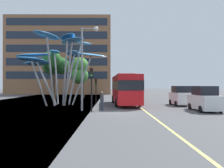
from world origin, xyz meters
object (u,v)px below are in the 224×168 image
leaf_sculpture (58,55)px  red_bus (125,88)px  traffic_light_island_mid (96,85)px  car_parked_mid (181,96)px  car_parked_near (204,99)px  pedestrian (102,101)px  traffic_light_kerb_near (91,80)px  street_lamp (86,57)px  traffic_light_kerb_far (92,81)px

leaf_sculpture → red_bus: bearing=2.3°
traffic_light_island_mid → car_parked_mid: (10.18, -3.11, -1.32)m
car_parked_near → pedestrian: size_ratio=2.37×
traffic_light_kerb_near → car_parked_mid: 12.10m
traffic_light_kerb_near → street_lamp: (-0.65, 1.25, 2.17)m
red_bus → traffic_light_kerb_far: (-3.85, -2.47, 0.84)m
traffic_light_kerb_near → leaf_sculpture: bearing=122.5°
red_bus → car_parked_near: 9.54m
red_bus → traffic_light_island_mid: size_ratio=3.32×
leaf_sculpture → traffic_light_island_mid: (4.35, 2.59, -3.62)m
street_lamp → red_bus: bearing=56.9°
traffic_light_kerb_near → traffic_light_island_mid: bearing=91.4°
traffic_light_kerb_far → traffic_light_island_mid: traffic_light_kerb_far is taller
car_parked_mid → red_bus: bearing=172.5°
red_bus → pedestrian: size_ratio=6.07×
red_bus → street_lamp: 8.04m
traffic_light_kerb_far → pedestrian: size_ratio=2.23×
car_parked_near → pedestrian: bearing=176.9°
red_bus → street_lamp: (-4.08, -6.27, 2.94)m
pedestrian → traffic_light_kerb_far: bearing=109.6°
leaf_sculpture → car_parked_mid: 15.36m
car_parked_near → street_lamp: street_lamp is taller
car_parked_mid → street_lamp: (-10.60, -5.42, 3.91)m
leaf_sculpture → traffic_light_island_mid: leaf_sculpture is taller
red_bus → traffic_light_kerb_far: 4.65m
pedestrian → leaf_sculpture: bearing=133.7°
leaf_sculpture → street_lamp: size_ratio=1.39×
traffic_light_kerb_near → traffic_light_kerb_far: traffic_light_kerb_far is taller
leaf_sculpture → pedestrian: leaf_sculpture is taller
traffic_light_island_mid → red_bus: bearing=-31.6°
traffic_light_kerb_near → street_lamp: street_lamp is taller
street_lamp → car_parked_near: bearing=-1.4°
red_bus → leaf_sculpture: leaf_sculpture is taller
red_bus → street_lamp: bearing=-123.1°
traffic_light_kerb_far → traffic_light_island_mid: 4.75m
car_parked_near → car_parked_mid: (-0.37, 5.68, -0.00)m
red_bus → traffic_light_kerb_far: size_ratio=2.72×
traffic_light_island_mid → car_parked_near: traffic_light_island_mid is taller
car_parked_near → pedestrian: (-9.47, 0.51, -0.16)m
red_bus → leaf_sculpture: bearing=-177.7°
leaf_sculpture → car_parked_mid: size_ratio=2.84×
traffic_light_kerb_far → traffic_light_island_mid: size_ratio=1.22×
car_parked_near → street_lamp: 11.65m
traffic_light_kerb_far → traffic_light_island_mid: (0.18, 4.72, -0.50)m
traffic_light_island_mid → car_parked_near: 13.80m
car_parked_mid → street_lamp: bearing=-152.9°
car_parked_mid → pedestrian: bearing=-150.4°
traffic_light_kerb_near → traffic_light_island_mid: (-0.23, 9.78, -0.43)m
car_parked_near → pedestrian: 9.48m
traffic_light_kerb_far → car_parked_mid: 10.64m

